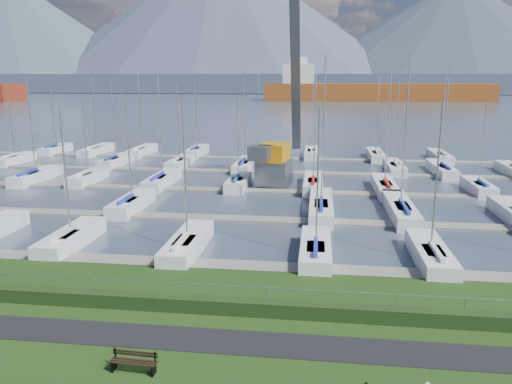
# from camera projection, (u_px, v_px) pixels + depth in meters

# --- Properties ---
(path) EXTENTS (160.00, 2.00, 0.04)m
(path) POSITION_uv_depth(u_px,v_px,m) (212.00, 341.00, 21.11)
(path) COLOR black
(path) RESTS_ON grass
(water) EXTENTS (800.00, 540.00, 0.20)m
(water) POSITION_uv_depth(u_px,v_px,m) (312.00, 97.00, 275.31)
(water) COLOR #3E4A5B
(hedge) EXTENTS (80.00, 0.70, 0.70)m
(hedge) POSITION_uv_depth(u_px,v_px,m) (223.00, 306.00, 23.54)
(hedge) COLOR #1D3212
(hedge) RESTS_ON grass
(fence) EXTENTS (80.00, 0.04, 0.04)m
(fence) POSITION_uv_depth(u_px,v_px,m) (225.00, 286.00, 23.74)
(fence) COLOR gray
(fence) RESTS_ON grass
(foothill) EXTENTS (900.00, 80.00, 12.00)m
(foothill) POSITION_uv_depth(u_px,v_px,m) (314.00, 83.00, 341.48)
(foothill) COLOR #465166
(foothill) RESTS_ON water
(mountains) EXTENTS (1190.00, 360.00, 115.00)m
(mountains) POSITION_uv_depth(u_px,v_px,m) (325.00, 30.00, 403.43)
(mountains) COLOR #495B6C
(mountains) RESTS_ON water
(docks) EXTENTS (90.00, 41.60, 0.25)m
(docks) POSITION_uv_depth(u_px,v_px,m) (274.00, 192.00, 49.18)
(docks) COLOR slate
(docks) RESTS_ON water
(bench_left) EXTENTS (1.82, 0.51, 0.85)m
(bench_left) POSITION_uv_depth(u_px,v_px,m) (134.00, 362.00, 18.81)
(bench_left) COLOR black
(bench_left) RESTS_ON grass
(crane) EXTENTS (4.78, 13.39, 22.35)m
(crane) POSITION_uv_depth(u_px,v_px,m) (280.00, 131.00, 51.66)
(crane) COLOR slate
(crane) RESTS_ON water
(cargo_ship_mid) EXTENTS (100.83, 20.26, 21.50)m
(cargo_ship_mid) POSITION_uv_depth(u_px,v_px,m) (366.00, 92.00, 225.62)
(cargo_ship_mid) COLOR brown
(cargo_ship_mid) RESTS_ON water
(sailboat_fleet) EXTENTS (74.33, 50.15, 13.58)m
(sailboat_fleet) POSITION_uv_depth(u_px,v_px,m) (268.00, 132.00, 50.54)
(sailboat_fleet) COLOR navy
(sailboat_fleet) RESTS_ON water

